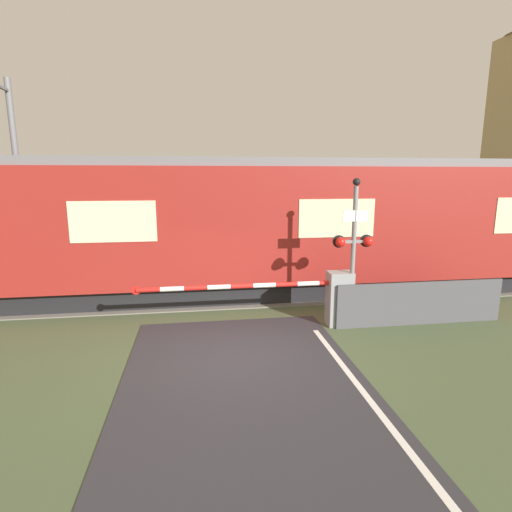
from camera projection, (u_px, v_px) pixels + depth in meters
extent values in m
plane|color=#475638|center=(238.00, 354.00, 8.34)|extent=(80.00, 80.00, 0.00)
cube|color=slate|center=(224.00, 293.00, 12.67)|extent=(36.00, 3.20, 0.03)
cube|color=#595451|center=(225.00, 298.00, 11.96)|extent=(36.00, 0.08, 0.10)
cube|color=#595451|center=(222.00, 285.00, 13.36)|extent=(36.00, 0.08, 0.10)
cube|color=black|center=(318.00, 281.00, 13.06)|extent=(20.05, 2.67, 0.60)
cube|color=maroon|center=(320.00, 221.00, 12.67)|extent=(21.80, 3.14, 3.33)
cube|color=slate|center=(321.00, 164.00, 12.33)|extent=(21.36, 2.89, 0.24)
cube|color=beige|center=(337.00, 218.00, 11.09)|extent=(2.18, 0.02, 1.06)
cube|color=beige|center=(113.00, 222.00, 10.23)|extent=(2.18, 0.02, 1.06)
cube|color=gray|center=(339.00, 299.00, 9.89)|extent=(0.60, 0.44, 1.36)
cylinder|color=gray|center=(340.00, 282.00, 9.81)|extent=(0.16, 0.16, 0.18)
cylinder|color=red|center=(330.00, 283.00, 9.77)|extent=(0.54, 0.11, 0.11)
cylinder|color=white|center=(308.00, 284.00, 9.69)|extent=(0.54, 0.11, 0.11)
cylinder|color=red|center=(286.00, 284.00, 9.61)|extent=(0.54, 0.11, 0.11)
cylinder|color=white|center=(264.00, 285.00, 9.53)|extent=(0.54, 0.11, 0.11)
cylinder|color=red|center=(242.00, 286.00, 9.46)|extent=(0.54, 0.11, 0.11)
cylinder|color=white|center=(219.00, 287.00, 9.38)|extent=(0.54, 0.11, 0.11)
cylinder|color=red|center=(196.00, 288.00, 9.30)|extent=(0.54, 0.11, 0.11)
cylinder|color=white|center=(172.00, 289.00, 9.22)|extent=(0.54, 0.11, 0.11)
cylinder|color=red|center=(148.00, 290.00, 9.15)|extent=(0.54, 0.11, 0.11)
cylinder|color=red|center=(136.00, 290.00, 9.11)|extent=(0.20, 0.02, 0.20)
cylinder|color=gray|center=(353.00, 258.00, 9.61)|extent=(0.11, 0.11, 3.43)
cube|color=gray|center=(354.00, 242.00, 9.53)|extent=(0.81, 0.07, 0.07)
sphere|color=red|center=(341.00, 242.00, 9.43)|extent=(0.24, 0.24, 0.24)
sphere|color=red|center=(368.00, 242.00, 9.53)|extent=(0.24, 0.24, 0.24)
cylinder|color=black|center=(339.00, 241.00, 9.54)|extent=(0.30, 0.06, 0.30)
cylinder|color=black|center=(366.00, 241.00, 9.63)|extent=(0.30, 0.06, 0.30)
cube|color=white|center=(356.00, 216.00, 9.37)|extent=(0.61, 0.02, 0.26)
sphere|color=black|center=(357.00, 182.00, 9.25)|extent=(0.18, 0.18, 0.18)
cylinder|color=slate|center=(19.00, 184.00, 13.49)|extent=(0.20, 0.20, 6.79)
cube|color=#4C4C51|center=(421.00, 303.00, 9.94)|extent=(4.36, 0.06, 1.10)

